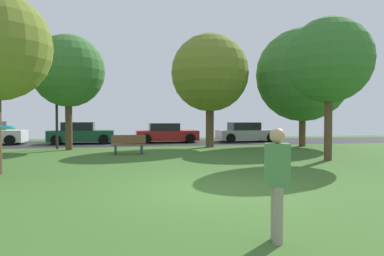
% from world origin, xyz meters
% --- Properties ---
extents(ground_plane, '(44.00, 44.00, 0.00)m').
position_xyz_m(ground_plane, '(0.00, 0.00, 0.00)').
color(ground_plane, '#3D6628').
extents(road_strip, '(44.00, 6.40, 0.01)m').
position_xyz_m(road_strip, '(0.00, 16.00, 0.00)').
color(road_strip, '#28282B').
rests_on(road_strip, ground_plane).
extents(oak_tree_center, '(5.55, 5.55, 7.05)m').
position_xyz_m(oak_tree_center, '(8.44, 11.25, 4.26)').
color(oak_tree_center, brown).
rests_on(oak_tree_center, ground_plane).
extents(maple_tree_far, '(3.81, 3.81, 6.10)m').
position_xyz_m(maple_tree_far, '(-4.93, 11.46, 4.17)').
color(maple_tree_far, brown).
rests_on(maple_tree_far, ground_plane).
extents(birch_tree_lone, '(4.50, 4.50, 6.58)m').
position_xyz_m(birch_tree_lone, '(2.86, 11.77, 4.31)').
color(birch_tree_lone, brown).
rests_on(birch_tree_lone, ground_plane).
extents(maple_tree_near, '(3.39, 3.39, 5.71)m').
position_xyz_m(maple_tree_near, '(5.98, 4.70, 4.00)').
color(maple_tree_near, brown).
rests_on(maple_tree_near, ground_plane).
extents(person_thrower, '(0.36, 0.30, 1.57)m').
position_xyz_m(person_thrower, '(-0.03, -3.51, 0.86)').
color(person_thrower, gray).
rests_on(person_thrower, ground_plane).
extents(frisbee_disc, '(0.28, 0.28, 0.06)m').
position_xyz_m(frisbee_disc, '(-3.77, -2.56, 1.58)').
color(frisbee_disc, '#2DB2E0').
extents(parked_car_green, '(4.16, 2.12, 1.42)m').
position_xyz_m(parked_car_green, '(-4.85, 16.15, 0.65)').
color(parked_car_green, '#195633').
rests_on(parked_car_green, ground_plane).
extents(parked_car_red, '(4.22, 2.06, 1.34)m').
position_xyz_m(parked_car_red, '(0.84, 16.10, 0.62)').
color(parked_car_red, '#B21E1E').
rests_on(parked_car_red, ground_plane).
extents(parked_car_silver, '(4.20, 2.01, 1.38)m').
position_xyz_m(parked_car_silver, '(6.53, 15.73, 0.63)').
color(parked_car_silver, '#B7B7BC').
rests_on(parked_car_silver, ground_plane).
extents(park_bench, '(1.60, 0.45, 0.90)m').
position_xyz_m(park_bench, '(-1.85, 8.64, 0.46)').
color(park_bench, brown).
rests_on(park_bench, ground_plane).
extents(street_lamp_post, '(0.14, 0.14, 4.50)m').
position_xyz_m(street_lamp_post, '(-5.66, 12.20, 2.25)').
color(street_lamp_post, '#2D2D33').
rests_on(street_lamp_post, ground_plane).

